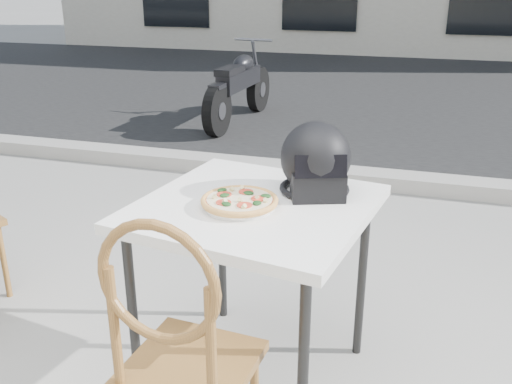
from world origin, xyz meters
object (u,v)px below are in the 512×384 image
(plate, at_px, (240,205))
(motorcycle, at_px, (239,88))
(cafe_chair_main, at_px, (179,345))
(cafe_table_main, at_px, (255,220))
(pizza, at_px, (240,200))
(helmet, at_px, (316,162))

(plate, xyz_separation_m, motorcycle, (-1.43, 4.35, -0.42))
(plate, relative_size, cafe_chair_main, 0.30)
(cafe_table_main, relative_size, motorcycle, 0.53)
(motorcycle, bearing_deg, pizza, -68.24)
(cafe_chair_main, bearing_deg, plate, -86.96)
(pizza, xyz_separation_m, helmet, (0.24, 0.24, 0.10))
(plate, relative_size, motorcycle, 0.17)
(pizza, bearing_deg, cafe_chair_main, -91.66)
(helmet, bearing_deg, pizza, -155.23)
(cafe_table_main, bearing_deg, plate, -124.45)
(pizza, bearing_deg, helmet, 44.49)
(cafe_table_main, xyz_separation_m, motorcycle, (-1.47, 4.29, -0.33))
(cafe_table_main, distance_m, pizza, 0.13)
(cafe_table_main, relative_size, pizza, 3.17)
(plate, distance_m, motorcycle, 4.60)
(cafe_table_main, xyz_separation_m, pizza, (-0.04, -0.06, 0.10))
(helmet, bearing_deg, plate, -155.21)
(plate, distance_m, helmet, 0.36)
(cafe_table_main, height_order, pizza, pizza)
(cafe_chair_main, relative_size, motorcycle, 0.56)
(pizza, distance_m, cafe_chair_main, 0.62)
(pizza, height_order, helmet, helmet)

